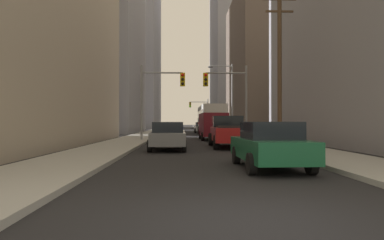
# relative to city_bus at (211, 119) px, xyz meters

# --- Properties ---
(ground_plane) EXTENTS (400.00, 400.00, 0.00)m
(ground_plane) POSITION_rel_city_bus_xyz_m (-2.45, -35.50, -1.93)
(ground_plane) COLOR black
(sidewalk_left) EXTENTS (3.10, 160.00, 0.15)m
(sidewalk_left) POSITION_rel_city_bus_xyz_m (-7.53, 14.50, -1.85)
(sidewalk_left) COLOR #9E9E99
(sidewalk_left) RESTS_ON ground
(sidewalk_right) EXTENTS (3.10, 160.00, 0.15)m
(sidewalk_right) POSITION_rel_city_bus_xyz_m (2.63, 14.50, -1.85)
(sidewalk_right) COLOR #9E9E99
(sidewalk_right) RESTS_ON ground
(city_bus) EXTENTS (2.67, 11.50, 3.40)m
(city_bus) POSITION_rel_city_bus_xyz_m (0.00, 0.00, 0.00)
(city_bus) COLOR silver
(city_bus) RESTS_ON ground
(pickup_truck_red) EXTENTS (2.20, 5.47, 1.90)m
(pickup_truck_red) POSITION_rel_city_bus_xyz_m (-0.59, -19.76, -1.00)
(pickup_truck_red) COLOR maroon
(pickup_truck_red) RESTS_ON ground
(cargo_van_maroon) EXTENTS (2.16, 5.26, 2.26)m
(cargo_van_maroon) POSITION_rel_city_bus_xyz_m (-0.79, -11.10, -0.64)
(cargo_van_maroon) COLOR maroon
(cargo_van_maroon) RESTS_ON ground
(sedan_green) EXTENTS (1.95, 4.25, 1.52)m
(sedan_green) POSITION_rel_city_bus_xyz_m (-0.63, -29.54, -1.16)
(sedan_green) COLOR #195938
(sedan_green) RESTS_ON ground
(sedan_grey) EXTENTS (1.95, 4.23, 1.52)m
(sedan_grey) POSITION_rel_city_bus_xyz_m (-4.19, -21.92, -1.16)
(sedan_grey) COLOR slate
(sedan_grey) RESTS_ON ground
(sedan_silver) EXTENTS (1.95, 4.23, 1.52)m
(sedan_silver) POSITION_rel_city_bus_xyz_m (-4.20, -16.27, -1.16)
(sedan_silver) COLOR #B7BABF
(sedan_silver) RESTS_ON ground
(sedan_white) EXTENTS (1.95, 4.26, 1.52)m
(sedan_white) POSITION_rel_city_bus_xyz_m (-0.61, 8.74, -1.16)
(sedan_white) COLOR white
(sedan_white) RESTS_ON ground
(sedan_blue) EXTENTS (1.95, 4.23, 1.52)m
(sedan_blue) POSITION_rel_city_bus_xyz_m (-4.15, 1.12, -1.16)
(sedan_blue) COLOR navy
(sedan_blue) RESTS_ON ground
(traffic_signal_near_left) EXTENTS (3.49, 0.44, 6.00)m
(traffic_signal_near_left) POSITION_rel_city_bus_xyz_m (-5.10, -13.32, 2.10)
(traffic_signal_near_left) COLOR gray
(traffic_signal_near_left) RESTS_ON ground
(traffic_signal_near_right) EXTENTS (3.50, 0.44, 6.00)m
(traffic_signal_near_right) POSITION_rel_city_bus_xyz_m (0.20, -13.32, 2.10)
(traffic_signal_near_right) COLOR gray
(traffic_signal_near_right) RESTS_ON ground
(traffic_signal_far_right) EXTENTS (3.70, 0.44, 6.00)m
(traffic_signal_far_right) POSITION_rel_city_bus_xyz_m (0.11, 25.77, 2.11)
(traffic_signal_far_right) COLOR gray
(traffic_signal_far_right) RESTS_ON ground
(utility_pole_right) EXTENTS (2.20, 0.28, 10.14)m
(utility_pole_right) POSITION_rel_city_bus_xyz_m (2.94, -18.22, 3.42)
(utility_pole_right) COLOR brown
(utility_pole_right) RESTS_ON ground
(street_lamp_right) EXTENTS (2.57, 0.32, 7.50)m
(street_lamp_right) POSITION_rel_city_bus_xyz_m (1.36, -5.01, 2.63)
(street_lamp_right) COLOR gray
(street_lamp_right) RESTS_ON ground
(building_left_mid_office) EXTENTS (23.93, 20.36, 32.05)m
(building_left_mid_office) POSITION_rel_city_bus_xyz_m (-21.77, 11.29, 14.10)
(building_left_mid_office) COLOR #93939E
(building_left_mid_office) RESTS_ON ground
(building_left_far_tower) EXTENTS (19.33, 29.63, 47.41)m
(building_left_far_tower) POSITION_rel_city_bus_xyz_m (-19.21, 50.50, 21.78)
(building_left_far_tower) COLOR #93939E
(building_left_far_tower) RESTS_ON ground
(building_right_mid_block) EXTENTS (25.68, 19.59, 21.64)m
(building_right_mid_block) POSITION_rel_city_bus_xyz_m (17.83, 14.51, 8.89)
(building_right_mid_block) COLOR #66564C
(building_right_mid_block) RESTS_ON ground
(building_right_far_highrise) EXTENTS (17.21, 23.36, 60.22)m
(building_right_far_highrise) POSITION_rel_city_bus_xyz_m (13.83, 52.94, 28.18)
(building_right_far_highrise) COLOR #93939E
(building_right_far_highrise) RESTS_ON ground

